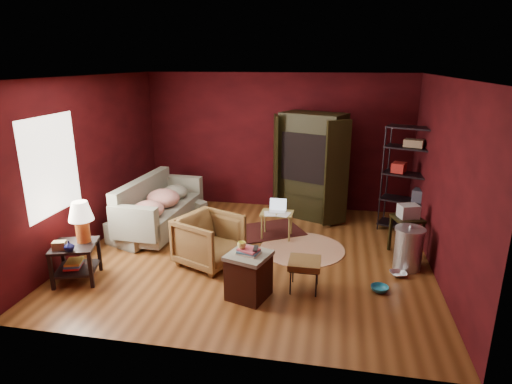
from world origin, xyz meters
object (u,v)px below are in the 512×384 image
(armchair, at_px, (209,238))
(tv_armoire, at_px, (311,164))
(laptop_desk, at_px, (277,215))
(wire_shelving, at_px, (411,176))
(side_table, at_px, (78,234))
(hamper, at_px, (249,275))
(sofa, at_px, (159,212))

(armchair, xyz_separation_m, tv_armoire, (1.37, 2.43, 0.65))
(laptop_desk, height_order, wire_shelving, wire_shelving)
(tv_armoire, bearing_deg, side_table, -110.81)
(armchair, distance_m, hamper, 1.16)
(armchair, distance_m, laptop_desk, 1.50)
(side_table, relative_size, tv_armoire, 0.55)
(armchair, height_order, side_table, side_table)
(armchair, xyz_separation_m, wire_shelving, (3.17, 1.96, 0.63))
(wire_shelving, bearing_deg, sofa, -148.20)
(sofa, distance_m, armchair, 1.70)
(hamper, bearing_deg, armchair, 133.32)
(hamper, bearing_deg, laptop_desk, 87.71)
(armchair, relative_size, wire_shelving, 0.44)
(side_table, distance_m, wire_shelving, 5.58)
(sofa, bearing_deg, laptop_desk, -65.30)
(armchair, xyz_separation_m, side_table, (-1.68, -0.77, 0.26))
(side_table, bearing_deg, tv_armoire, 46.45)
(tv_armoire, bearing_deg, armchair, -96.64)
(armchair, bearing_deg, side_table, 138.09)
(hamper, xyz_separation_m, tv_armoire, (0.58, 3.27, 0.75))
(laptop_desk, distance_m, tv_armoire, 1.46)
(side_table, height_order, hamper, side_table)
(hamper, distance_m, laptop_desk, 2.06)
(tv_armoire, bearing_deg, wire_shelving, 8.14)
(tv_armoire, height_order, wire_shelving, tv_armoire)
(wire_shelving, bearing_deg, hamper, -109.47)
(armchair, height_order, wire_shelving, wire_shelving)
(side_table, bearing_deg, laptop_desk, 38.00)
(armchair, bearing_deg, wire_shelving, -34.95)
(side_table, bearing_deg, armchair, 24.74)
(armchair, bearing_deg, laptop_desk, -12.26)
(armchair, relative_size, tv_armoire, 0.41)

